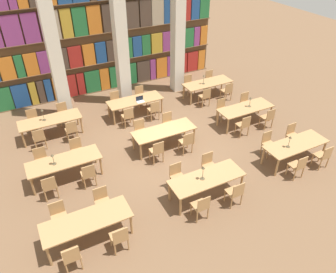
# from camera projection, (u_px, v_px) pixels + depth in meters

# --- Properties ---
(ground_plane) EXTENTS (40.00, 40.00, 0.00)m
(ground_plane) POSITION_uv_depth(u_px,v_px,m) (165.00, 147.00, 12.23)
(ground_plane) COLOR brown
(bookshelf_bank) EXTENTS (10.75, 0.35, 5.50)m
(bookshelf_bank) POSITION_uv_depth(u_px,v_px,m) (109.00, 33.00, 14.82)
(bookshelf_bank) COLOR brown
(bookshelf_bank) RESTS_ON ground_plane
(pillar_left) EXTENTS (0.50, 0.50, 6.00)m
(pillar_left) POSITION_uv_depth(u_px,v_px,m) (53.00, 47.00, 12.47)
(pillar_left) COLOR silver
(pillar_left) RESTS_ON ground_plane
(pillar_center) EXTENTS (0.50, 0.50, 6.00)m
(pillar_center) POSITION_uv_depth(u_px,v_px,m) (120.00, 37.00, 13.49)
(pillar_center) COLOR silver
(pillar_center) RESTS_ON ground_plane
(pillar_right) EXTENTS (0.50, 0.50, 6.00)m
(pillar_right) POSITION_uv_depth(u_px,v_px,m) (178.00, 28.00, 14.50)
(pillar_right) COLOR silver
(pillar_right) RESTS_ON ground_plane
(reading_table_0) EXTENTS (2.32, 0.85, 0.74)m
(reading_table_0) POSITION_uv_depth(u_px,v_px,m) (87.00, 222.00, 8.47)
(reading_table_0) COLOR tan
(reading_table_0) RESTS_ON ground_plane
(chair_0) EXTENTS (0.42, 0.40, 0.90)m
(chair_0) POSITION_uv_depth(u_px,v_px,m) (71.00, 256.00, 7.83)
(chair_0) COLOR tan
(chair_0) RESTS_ON ground_plane
(chair_1) EXTENTS (0.42, 0.40, 0.90)m
(chair_1) POSITION_uv_depth(u_px,v_px,m) (59.00, 216.00, 8.86)
(chair_1) COLOR tan
(chair_1) RESTS_ON ground_plane
(chair_2) EXTENTS (0.42, 0.40, 0.90)m
(chair_2) POSITION_uv_depth(u_px,v_px,m) (119.00, 237.00, 8.28)
(chair_2) COLOR tan
(chair_2) RESTS_ON ground_plane
(chair_3) EXTENTS (0.42, 0.40, 0.90)m
(chair_3) POSITION_uv_depth(u_px,v_px,m) (102.00, 201.00, 9.32)
(chair_3) COLOR tan
(chair_3) RESTS_ON ground_plane
(reading_table_1) EXTENTS (2.32, 0.85, 0.74)m
(reading_table_1) POSITION_uv_depth(u_px,v_px,m) (207.00, 179.00, 9.81)
(reading_table_1) COLOR tan
(reading_table_1) RESTS_ON ground_plane
(chair_4) EXTENTS (0.42, 0.40, 0.90)m
(chair_4) POSITION_uv_depth(u_px,v_px,m) (201.00, 206.00, 9.15)
(chair_4) COLOR tan
(chair_4) RESTS_ON ground_plane
(chair_5) EXTENTS (0.42, 0.40, 0.90)m
(chair_5) POSITION_uv_depth(u_px,v_px,m) (177.00, 176.00, 10.19)
(chair_5) COLOR tan
(chair_5) RESTS_ON ground_plane
(chair_6) EXTENTS (0.42, 0.40, 0.90)m
(chair_6) POSITION_uv_depth(u_px,v_px,m) (235.00, 192.00, 9.59)
(chair_6) COLOR tan
(chair_6) RESTS_ON ground_plane
(chair_7) EXTENTS (0.42, 0.40, 0.90)m
(chair_7) POSITION_uv_depth(u_px,v_px,m) (209.00, 165.00, 10.63)
(chair_7) COLOR tan
(chair_7) RESTS_ON ground_plane
(desk_lamp_0) EXTENTS (0.14, 0.14, 0.47)m
(desk_lamp_0) POSITION_uv_depth(u_px,v_px,m) (203.00, 171.00, 9.54)
(desk_lamp_0) COLOR brown
(desk_lamp_0) RESTS_ON reading_table_1
(reading_table_2) EXTENTS (2.32, 0.85, 0.74)m
(reading_table_2) POSITION_uv_depth(u_px,v_px,m) (296.00, 145.00, 11.22)
(reading_table_2) COLOR tan
(reading_table_2) RESTS_ON ground_plane
(chair_8) EXTENTS (0.42, 0.40, 0.90)m
(chair_8) POSITION_uv_depth(u_px,v_px,m) (298.00, 166.00, 10.59)
(chair_8) COLOR tan
(chair_8) RESTS_ON ground_plane
(chair_9) EXTENTS (0.42, 0.40, 0.90)m
(chair_9) POSITION_uv_depth(u_px,v_px,m) (268.00, 143.00, 11.63)
(chair_9) COLOR tan
(chair_9) RESTS_ON ground_plane
(chair_10) EXTENTS (0.42, 0.40, 0.90)m
(chair_10) POSITION_uv_depth(u_px,v_px,m) (323.00, 156.00, 11.02)
(chair_10) COLOR tan
(chair_10) RESTS_ON ground_plane
(chair_11) EXTENTS (0.42, 0.40, 0.90)m
(chair_11) POSITION_uv_depth(u_px,v_px,m) (292.00, 135.00, 12.06)
(chair_11) COLOR tan
(chair_11) RESTS_ON ground_plane
(desk_lamp_1) EXTENTS (0.14, 0.14, 0.43)m
(desk_lamp_1) POSITION_uv_depth(u_px,v_px,m) (290.00, 140.00, 10.86)
(desk_lamp_1) COLOR brown
(desk_lamp_1) RESTS_ON reading_table_2
(reading_table_3) EXTENTS (2.32, 0.85, 0.74)m
(reading_table_3) POSITION_uv_depth(u_px,v_px,m) (64.00, 162.00, 10.47)
(reading_table_3) COLOR tan
(reading_table_3) RESTS_ON ground_plane
(chair_12) EXTENTS (0.42, 0.40, 0.90)m
(chair_12) POSITION_uv_depth(u_px,v_px,m) (49.00, 186.00, 9.81)
(chair_12) COLOR tan
(chair_12) RESTS_ON ground_plane
(chair_13) EXTENTS (0.42, 0.40, 0.90)m
(chair_13) POSITION_uv_depth(u_px,v_px,m) (41.00, 160.00, 10.85)
(chair_13) COLOR tan
(chair_13) RESTS_ON ground_plane
(chair_14) EXTENTS (0.42, 0.40, 0.90)m
(chair_14) POSITION_uv_depth(u_px,v_px,m) (88.00, 174.00, 10.26)
(chair_14) COLOR tan
(chair_14) RESTS_ON ground_plane
(chair_15) EXTENTS (0.42, 0.40, 0.90)m
(chair_15) POSITION_uv_depth(u_px,v_px,m) (77.00, 150.00, 11.30)
(chair_15) COLOR tan
(chair_15) RESTS_ON ground_plane
(desk_lamp_2) EXTENTS (0.14, 0.14, 0.39)m
(desk_lamp_2) POSITION_uv_depth(u_px,v_px,m) (53.00, 157.00, 10.13)
(desk_lamp_2) COLOR brown
(desk_lamp_2) RESTS_ON reading_table_3
(reading_table_4) EXTENTS (2.32, 0.85, 0.74)m
(reading_table_4) POSITION_uv_depth(u_px,v_px,m) (164.00, 132.00, 11.90)
(reading_table_4) COLOR tan
(reading_table_4) RESTS_ON ground_plane
(chair_16) EXTENTS (0.42, 0.40, 0.90)m
(chair_16) POSITION_uv_depth(u_px,v_px,m) (157.00, 151.00, 11.25)
(chair_16) COLOR tan
(chair_16) RESTS_ON ground_plane
(chair_17) EXTENTS (0.42, 0.40, 0.90)m
(chair_17) POSITION_uv_depth(u_px,v_px,m) (141.00, 130.00, 12.29)
(chair_17) COLOR tan
(chair_17) RESTS_ON ground_plane
(chair_18) EXTENTS (0.42, 0.40, 0.90)m
(chair_18) POSITION_uv_depth(u_px,v_px,m) (187.00, 142.00, 11.69)
(chair_18) COLOR tan
(chair_18) RESTS_ON ground_plane
(chair_19) EXTENTS (0.42, 0.40, 0.90)m
(chair_19) POSITION_uv_depth(u_px,v_px,m) (168.00, 123.00, 12.73)
(chair_19) COLOR tan
(chair_19) RESTS_ON ground_plane
(reading_table_5) EXTENTS (2.32, 0.85, 0.74)m
(reading_table_5) POSITION_uv_depth(u_px,v_px,m) (245.00, 109.00, 13.25)
(reading_table_5) COLOR tan
(reading_table_5) RESTS_ON ground_plane
(chair_20) EXTENTS (0.42, 0.40, 0.90)m
(chair_20) POSITION_uv_depth(u_px,v_px,m) (244.00, 125.00, 12.60)
(chair_20) COLOR tan
(chair_20) RESTS_ON ground_plane
(chair_21) EXTENTS (0.42, 0.40, 0.90)m
(chair_21) POSITION_uv_depth(u_px,v_px,m) (222.00, 108.00, 13.64)
(chair_21) COLOR tan
(chair_21) RESTS_ON ground_plane
(chair_22) EXTENTS (0.42, 0.40, 0.90)m
(chair_22) POSITION_uv_depth(u_px,v_px,m) (268.00, 117.00, 13.06)
(chair_22) COLOR tan
(chair_22) RESTS_ON ground_plane
(chair_23) EXTENTS (0.42, 0.40, 0.90)m
(chair_23) POSITION_uv_depth(u_px,v_px,m) (246.00, 102.00, 14.09)
(chair_23) COLOR tan
(chair_23) RESTS_ON ground_plane
(desk_lamp_3) EXTENTS (0.14, 0.14, 0.42)m
(desk_lamp_3) POSITION_uv_depth(u_px,v_px,m) (250.00, 100.00, 13.13)
(desk_lamp_3) COLOR brown
(desk_lamp_3) RESTS_ON reading_table_5
(reading_table_6) EXTENTS (2.32, 0.85, 0.74)m
(reading_table_6) POSITION_uv_depth(u_px,v_px,m) (50.00, 121.00, 12.51)
(reading_table_6) COLOR tan
(reading_table_6) RESTS_ON ground_plane
(chair_24) EXTENTS (0.42, 0.40, 0.90)m
(chair_24) POSITION_uv_depth(u_px,v_px,m) (39.00, 138.00, 11.88)
(chair_24) COLOR tan
(chair_24) RESTS_ON ground_plane
(chair_25) EXTENTS (0.42, 0.40, 0.90)m
(chair_25) POSITION_uv_depth(u_px,v_px,m) (33.00, 120.00, 12.91)
(chair_25) COLOR tan
(chair_25) RESTS_ON ground_plane
(chair_26) EXTENTS (0.42, 0.40, 0.90)m
(chair_26) POSITION_uv_depth(u_px,v_px,m) (71.00, 130.00, 12.32)
(chair_26) COLOR tan
(chair_26) RESTS_ON ground_plane
(chair_27) EXTENTS (0.42, 0.40, 0.90)m
(chair_27) POSITION_uv_depth(u_px,v_px,m) (63.00, 113.00, 13.35)
(chair_27) COLOR tan
(chair_27) RESTS_ON ground_plane
(desk_lamp_4) EXTENTS (0.14, 0.14, 0.48)m
(desk_lamp_4) POSITION_uv_depth(u_px,v_px,m) (42.00, 113.00, 12.24)
(desk_lamp_4) COLOR brown
(desk_lamp_4) RESTS_ON reading_table_6
(reading_table_7) EXTENTS (2.32, 0.85, 0.74)m
(reading_table_7) POSITION_uv_depth(u_px,v_px,m) (135.00, 101.00, 13.79)
(reading_table_7) COLOR tan
(reading_table_7) RESTS_ON ground_plane
(chair_28) EXTENTS (0.42, 0.40, 0.90)m
(chair_28) POSITION_uv_depth(u_px,v_px,m) (128.00, 116.00, 13.14)
(chair_28) COLOR tan
(chair_28) RESTS_ON ground_plane
(chair_29) EXTENTS (0.42, 0.40, 0.90)m
(chair_29) POSITION_uv_depth(u_px,v_px,m) (116.00, 101.00, 14.18)
(chair_29) COLOR tan
(chair_29) RESTS_ON ground_plane
(chair_30) EXTENTS (0.42, 0.40, 0.90)m
(chair_30) POSITION_uv_depth(u_px,v_px,m) (154.00, 109.00, 13.57)
(chair_30) COLOR tan
(chair_30) RESTS_ON ground_plane
(chair_31) EXTENTS (0.42, 0.40, 0.90)m
(chair_31) POSITION_uv_depth(u_px,v_px,m) (140.00, 95.00, 14.61)
(chair_31) COLOR tan
(chair_31) RESTS_ON ground_plane
(laptop) EXTENTS (0.32, 0.22, 0.21)m
(laptop) POSITION_uv_depth(u_px,v_px,m) (140.00, 101.00, 13.61)
(laptop) COLOR silver
(laptop) RESTS_ON reading_table_7
(reading_table_8) EXTENTS (2.32, 0.85, 0.74)m
(reading_table_8) POSITION_uv_depth(u_px,v_px,m) (208.00, 84.00, 15.17)
(reading_table_8) COLOR tan
(reading_table_8) RESTS_ON ground_plane
(chair_32) EXTENTS (0.42, 0.40, 0.90)m
(chair_32) POSITION_uv_depth(u_px,v_px,m) (205.00, 96.00, 14.53)
(chair_32) COLOR tan
(chair_32) RESTS_ON ground_plane
(chair_33) EXTENTS (0.42, 0.40, 0.90)m
(chair_33) POSITION_uv_depth(u_px,v_px,m) (189.00, 84.00, 15.57)
(chair_33) COLOR tan
(chair_33) RESTS_ON ground_plane
(chair_34) EXTENTS (0.42, 0.40, 0.90)m
(chair_34) POSITION_uv_depth(u_px,v_px,m) (227.00, 91.00, 14.98)
(chair_34) COLOR tan
(chair_34) RESTS_ON ground_plane
(chair_35) EXTENTS (0.42, 0.40, 0.90)m
(chair_35) POSITION_uv_depth(u_px,v_px,m) (210.00, 79.00, 16.02)
(chair_35) COLOR tan
(chair_35) RESTS_ON ground_plane
(desk_lamp_5) EXTENTS (0.14, 0.14, 0.44)m
(desk_lamp_5) POSITION_uv_depth(u_px,v_px,m) (204.00, 78.00, 14.85)
(desk_lamp_5) COLOR brown
(desk_lamp_5) RESTS_ON reading_table_8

